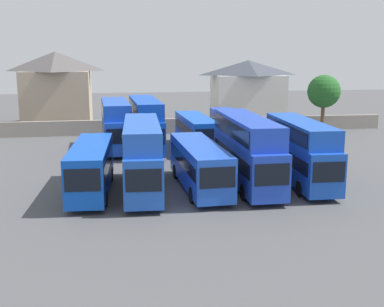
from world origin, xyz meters
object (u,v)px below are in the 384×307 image
Objects in this scene: bus_1 at (91,166)px; bus_6 at (116,123)px; bus_3 at (199,163)px; bus_5 at (301,149)px; bus_9 at (231,128)px; tree_left_of_lot at (324,92)px; bus_2 at (142,153)px; house_terrace_centre at (248,90)px; bus_4 at (247,147)px; bus_8 at (196,130)px; bus_7 at (146,122)px; house_terrace_left at (57,88)px.

bus_6 is (1.73, 15.29, 0.83)m from bus_1.
bus_5 reaches higher than bus_3.
bus_6 is at bearing -89.72° from bus_9.
bus_1 reaches higher than bus_3.
tree_left_of_lot is (19.43, 23.00, 3.14)m from bus_3.
house_terrace_centre reaches higher than bus_2.
house_terrace_centre is at bearing 164.49° from bus_4.
bus_1 is at bearing -35.98° from bus_8.
bus_5 is at bearing 7.98° from bus_9.
bus_2 is at bearing -86.21° from bus_5.
bus_9 is at bearing 86.29° from bus_6.
bus_1 is at bearing -139.71° from tree_left_of_lot.
bus_6 is 8.15m from bus_8.
tree_left_of_lot reaches higher than bus_7.
house_terrace_centre reaches higher than bus_8.
bus_3 is 0.91× the size of bus_4.
bus_9 is at bearing -171.47° from bus_5.
bus_5 is (7.74, 0.30, 0.79)m from bus_3.
house_terrace_left is at bearing -153.24° from bus_4.
bus_6 is 0.84× the size of bus_9.
house_terrace_left is at bearing -160.97° from bus_6.
bus_4 is 1.11× the size of bus_8.
bus_4 is at bearing -63.02° from house_terrace_left.
bus_5 is at bearing 86.67° from bus_4.
house_terrace_left is (-10.82, 19.87, 2.14)m from bus_7.
bus_1 is 7.66m from bus_3.
bus_3 is (7.66, -0.03, -0.08)m from bus_1.
bus_2 is 11.85m from bus_5.
bus_1 is at bearing -40.90° from bus_9.
tree_left_of_lot is at bearing 133.20° from bus_1.
tree_left_of_lot is (17.27, 8.08, 3.13)m from bus_8.
bus_8 is at bearing 169.15° from bus_3.
bus_4 is at bearing -7.85° from bus_9.
house_terrace_centre is 13.11m from tree_left_of_lot.
house_terrace_left is 26.68m from house_terrace_centre.
bus_4 reaches higher than bus_1.
house_terrace_left reaches higher than bus_5.
bus_5 reaches higher than bus_8.
bus_5 is 40.68m from house_terrace_left.
bus_8 reaches higher than bus_3.
tree_left_of_lot reaches higher than bus_8.
house_terrace_left is 1.40× the size of tree_left_of_lot.
bus_6 is at bearing -134.69° from house_terrace_centre.
bus_7 is 8.93m from bus_9.
bus_4 reaches higher than bus_6.
bus_6 is 1.44× the size of tree_left_of_lot.
tree_left_of_lot is (6.54, -11.35, 0.62)m from house_terrace_centre.
bus_3 is 16.46m from bus_6.
bus_2 reaches higher than bus_9.
bus_4 is 17.62m from bus_6.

